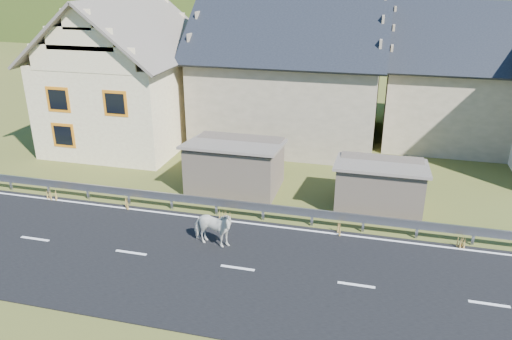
# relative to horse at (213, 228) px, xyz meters

# --- Properties ---
(ground) EXTENTS (160.00, 160.00, 0.00)m
(ground) POSITION_rel_horse_xyz_m (1.30, -1.21, -0.76)
(ground) COLOR #404D1F
(ground) RESTS_ON ground
(road) EXTENTS (60.00, 7.00, 0.04)m
(road) POSITION_rel_horse_xyz_m (1.30, -1.21, -0.74)
(road) COLOR black
(road) RESTS_ON ground
(lane_markings) EXTENTS (60.00, 6.60, 0.01)m
(lane_markings) POSITION_rel_horse_xyz_m (1.30, -1.21, -0.72)
(lane_markings) COLOR silver
(lane_markings) RESTS_ON road
(guardrail) EXTENTS (28.10, 0.09, 0.75)m
(guardrail) POSITION_rel_horse_xyz_m (1.30, 2.47, -0.20)
(guardrail) COLOR #93969B
(guardrail) RESTS_ON ground
(shed_left) EXTENTS (4.30, 3.30, 2.40)m
(shed_left) POSITION_rel_horse_xyz_m (-0.70, 5.29, 0.34)
(shed_left) COLOR brown
(shed_left) RESTS_ON ground
(shed_right) EXTENTS (3.80, 2.90, 2.20)m
(shed_right) POSITION_rel_horse_xyz_m (5.80, 4.79, 0.24)
(shed_right) COLOR brown
(shed_right) RESTS_ON ground
(house_cream) EXTENTS (7.80, 9.80, 8.30)m
(house_cream) POSITION_rel_horse_xyz_m (-8.71, 10.78, 3.60)
(house_cream) COLOR #FFF0BC
(house_cream) RESTS_ON ground
(house_stone_a) EXTENTS (10.80, 9.80, 8.90)m
(house_stone_a) POSITION_rel_horse_xyz_m (0.30, 13.79, 3.87)
(house_stone_a) COLOR tan
(house_stone_a) RESTS_ON ground
(house_stone_b) EXTENTS (9.80, 8.80, 8.10)m
(house_stone_b) POSITION_rel_horse_xyz_m (10.30, 15.79, 3.47)
(house_stone_b) COLOR tan
(house_stone_b) RESTS_ON ground
(mountain) EXTENTS (440.00, 280.00, 260.00)m
(mountain) POSITION_rel_horse_xyz_m (6.30, 178.79, -20.76)
(mountain) COLOR #1C3511
(mountain) RESTS_ON ground
(horse) EXTENTS (1.01, 1.80, 1.44)m
(horse) POSITION_rel_horse_xyz_m (0.00, 0.00, 0.00)
(horse) COLOR silver
(horse) RESTS_ON road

